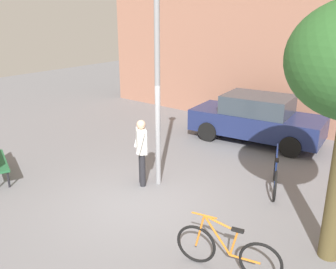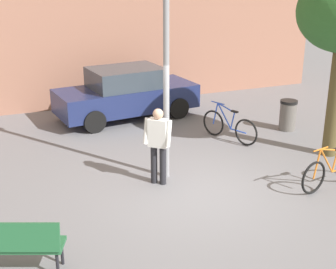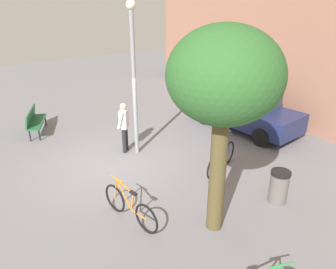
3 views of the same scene
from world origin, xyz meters
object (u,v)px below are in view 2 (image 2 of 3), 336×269
at_px(lamppost, 166,53).
at_px(parked_car_navy, 126,93).
at_px(bicycle_orange, 331,170).
at_px(trash_bin, 288,115).
at_px(bicycle_blue, 229,126).
at_px(person_by_lamppost, 158,141).
at_px(park_bench, 9,242).

xyz_separation_m(lamppost, parked_car_navy, (0.49, 4.43, -1.97)).
xyz_separation_m(bicycle_orange, trash_bin, (1.38, 3.43, 0.05)).
distance_m(bicycle_orange, bicycle_blue, 3.37).
distance_m(bicycle_orange, parked_car_navy, 6.72).
bearing_deg(bicycle_blue, trash_bin, 3.42).
relative_size(lamppost, person_by_lamppost, 2.80).
height_order(park_bench, trash_bin, park_bench).
xyz_separation_m(park_bench, bicycle_orange, (6.48, 0.59, -0.16)).
bearing_deg(person_by_lamppost, parked_car_navy, 80.58).
bearing_deg(person_by_lamppost, park_bench, -146.54).
bearing_deg(person_by_lamppost, bicycle_blue, 33.49).
distance_m(bicycle_blue, parked_car_navy, 3.51).
distance_m(park_bench, trash_bin, 8.83).
height_order(park_bench, bicycle_orange, bicycle_orange).
relative_size(bicycle_orange, bicycle_blue, 1.05).
xyz_separation_m(lamppost, bicycle_blue, (2.41, 1.51, -2.36)).
relative_size(park_bench, bicycle_blue, 0.98).
relative_size(bicycle_orange, trash_bin, 2.06).
xyz_separation_m(parked_car_navy, trash_bin, (3.87, -2.80, -0.34)).
distance_m(parked_car_navy, trash_bin, 4.79).
xyz_separation_m(person_by_lamppost, bicycle_blue, (2.70, 1.79, -0.58)).
bearing_deg(trash_bin, person_by_lamppost, -157.73).
relative_size(lamppost, bicycle_orange, 2.63).
distance_m(person_by_lamppost, trash_bin, 5.06).
xyz_separation_m(bicycle_blue, trash_bin, (1.95, 0.12, 0.05)).
distance_m(person_by_lamppost, bicycle_orange, 3.66).
bearing_deg(park_bench, trash_bin, 27.11).
bearing_deg(bicycle_orange, person_by_lamppost, 155.00).
distance_m(park_bench, bicycle_blue, 7.09).
bearing_deg(park_bench, person_by_lamppost, 33.46).
height_order(lamppost, park_bench, lamppost).
relative_size(lamppost, bicycle_blue, 2.77).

